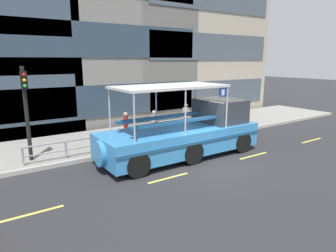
# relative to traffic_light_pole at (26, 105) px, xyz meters

# --- Properties ---
(ground_plane) EXTENTS (120.00, 120.00, 0.00)m
(ground_plane) POSITION_rel_traffic_light_pole_xyz_m (6.41, -4.03, -2.58)
(ground_plane) COLOR #2B2B2D
(sidewalk) EXTENTS (32.00, 4.80, 0.18)m
(sidewalk) POSITION_rel_traffic_light_pole_xyz_m (6.41, 1.57, -2.49)
(sidewalk) COLOR gray
(sidewalk) RESTS_ON ground_plane
(curb_edge) EXTENTS (32.00, 0.18, 0.18)m
(curb_edge) POSITION_rel_traffic_light_pole_xyz_m (6.41, -0.92, -2.49)
(curb_edge) COLOR #B2ADA3
(curb_edge) RESTS_ON ground_plane
(lane_centreline) EXTENTS (25.80, 0.12, 0.01)m
(lane_centreline) POSITION_rel_traffic_light_pole_xyz_m (6.41, -4.53, -2.58)
(lane_centreline) COLOR #DBD64C
(lane_centreline) RESTS_ON ground_plane
(curb_guardrail) EXTENTS (12.02, 0.09, 0.80)m
(curb_guardrail) POSITION_rel_traffic_light_pole_xyz_m (5.57, -0.58, -1.87)
(curb_guardrail) COLOR gray
(curb_guardrail) RESTS_ON sidewalk
(traffic_light_pole) EXTENTS (0.24, 0.46, 3.96)m
(traffic_light_pole) POSITION_rel_traffic_light_pole_xyz_m (0.00, 0.00, 0.00)
(traffic_light_pole) COLOR black
(traffic_light_pole) RESTS_ON sidewalk
(parking_sign) EXTENTS (0.60, 0.12, 2.64)m
(parking_sign) POSITION_rel_traffic_light_pole_xyz_m (11.01, -0.07, -0.61)
(parking_sign) COLOR #4C4F54
(parking_sign) RESTS_ON sidewalk
(duck_tour_boat) EXTENTS (9.45, 2.65, 3.30)m
(duck_tour_boat) POSITION_rel_traffic_light_pole_xyz_m (6.46, -2.65, -1.52)
(duck_tour_boat) COLOR #388CD1
(duck_tour_boat) RESTS_ON ground_plane
(pedestrian_near_bow) EXTENTS (0.26, 0.47, 1.67)m
(pedestrian_near_bow) POSITION_rel_traffic_light_pole_xyz_m (8.73, 0.61, -1.39)
(pedestrian_near_bow) COLOR #47423D
(pedestrian_near_bow) RESTS_ON sidewalk
(pedestrian_mid_left) EXTENTS (0.25, 0.43, 1.54)m
(pedestrian_mid_left) POSITION_rel_traffic_light_pole_xyz_m (6.26, 0.20, -1.47)
(pedestrian_mid_left) COLOR black
(pedestrian_mid_left) RESTS_ON sidewalk
(pedestrian_mid_right) EXTENTS (0.32, 0.38, 1.62)m
(pedestrian_mid_right) POSITION_rel_traffic_light_pole_xyz_m (4.57, 0.20, -1.43)
(pedestrian_mid_right) COLOR #1E2338
(pedestrian_mid_right) RESTS_ON sidewalk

